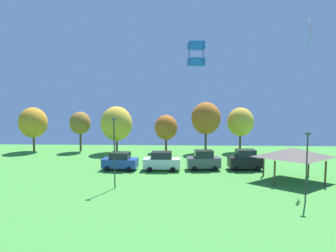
{
  "coord_description": "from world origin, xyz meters",
  "views": [
    {
      "loc": [
        -1.13,
        3.07,
        8.75
      ],
      "look_at": [
        -1.69,
        17.66,
        7.47
      ],
      "focal_mm": 32.0,
      "sensor_mm": 36.0,
      "label": 1
    }
  ],
  "objects_px": {
    "kite_flying_0": "(310,26)",
    "light_post_1": "(114,149)",
    "treeline_tree_4": "(206,118)",
    "parked_car_leftmost": "(120,161)",
    "treeline_tree_3": "(166,128)",
    "light_post_0": "(307,163)",
    "parked_car_third_from_left": "(204,160)",
    "park_pavilion": "(293,153)",
    "treeline_tree_5": "(240,122)",
    "parked_car_rightmost_in_row": "(245,160)",
    "kite_flying_5": "(196,54)",
    "treeline_tree_2": "(116,124)",
    "treeline_tree_0": "(33,123)",
    "treeline_tree_1": "(80,123)",
    "parked_car_second_from_left": "(162,161)"
  },
  "relations": [
    {
      "from": "treeline_tree_0",
      "to": "treeline_tree_1",
      "type": "distance_m",
      "value": 7.98
    },
    {
      "from": "kite_flying_0",
      "to": "treeline_tree_5",
      "type": "distance_m",
      "value": 20.44
    },
    {
      "from": "park_pavilion",
      "to": "treeline_tree_4",
      "type": "bearing_deg",
      "value": 115.36
    },
    {
      "from": "kite_flying_5",
      "to": "park_pavilion",
      "type": "distance_m",
      "value": 18.0
    },
    {
      "from": "kite_flying_5",
      "to": "park_pavilion",
      "type": "xyz_separation_m",
      "value": [
        11.11,
        11.03,
        -8.87
      ]
    },
    {
      "from": "treeline_tree_3",
      "to": "park_pavilion",
      "type": "bearing_deg",
      "value": -50.27
    },
    {
      "from": "light_post_1",
      "to": "treeline_tree_0",
      "type": "relative_size",
      "value": 0.94
    },
    {
      "from": "light_post_1",
      "to": "treeline_tree_1",
      "type": "bearing_deg",
      "value": 116.35
    },
    {
      "from": "kite_flying_5",
      "to": "parked_car_second_from_left",
      "type": "xyz_separation_m",
      "value": [
        -3.32,
        15.14,
        -10.79
      ]
    },
    {
      "from": "treeline_tree_0",
      "to": "treeline_tree_5",
      "type": "relative_size",
      "value": 1.0
    },
    {
      "from": "parked_car_third_from_left",
      "to": "park_pavilion",
      "type": "relative_size",
      "value": 0.64
    },
    {
      "from": "light_post_0",
      "to": "treeline_tree_1",
      "type": "relative_size",
      "value": 0.9
    },
    {
      "from": "kite_flying_0",
      "to": "light_post_0",
      "type": "relative_size",
      "value": 0.54
    },
    {
      "from": "treeline_tree_1",
      "to": "treeline_tree_3",
      "type": "distance_m",
      "value": 14.56
    },
    {
      "from": "kite_flying_0",
      "to": "parked_car_leftmost",
      "type": "relative_size",
      "value": 0.73
    },
    {
      "from": "treeline_tree_4",
      "to": "parked_car_leftmost",
      "type": "bearing_deg",
      "value": -133.16
    },
    {
      "from": "treeline_tree_4",
      "to": "park_pavilion",
      "type": "bearing_deg",
      "value": -64.64
    },
    {
      "from": "treeline_tree_0",
      "to": "treeline_tree_1",
      "type": "height_order",
      "value": "treeline_tree_0"
    },
    {
      "from": "light_post_1",
      "to": "treeline_tree_5",
      "type": "height_order",
      "value": "treeline_tree_5"
    },
    {
      "from": "kite_flying_0",
      "to": "treeline_tree_5",
      "type": "xyz_separation_m",
      "value": [
        -3.88,
        16.36,
        -11.63
      ]
    },
    {
      "from": "kite_flying_5",
      "to": "treeline_tree_5",
      "type": "height_order",
      "value": "kite_flying_5"
    },
    {
      "from": "kite_flying_5",
      "to": "parked_car_rightmost_in_row",
      "type": "distance_m",
      "value": 20.49
    },
    {
      "from": "treeline_tree_3",
      "to": "light_post_0",
      "type": "bearing_deg",
      "value": -62.24
    },
    {
      "from": "parked_car_third_from_left",
      "to": "treeline_tree_5",
      "type": "xyz_separation_m",
      "value": [
        7.12,
        13.06,
        3.85
      ]
    },
    {
      "from": "park_pavilion",
      "to": "treeline_tree_5",
      "type": "relative_size",
      "value": 0.88
    },
    {
      "from": "kite_flying_0",
      "to": "light_post_1",
      "type": "distance_m",
      "value": 24.59
    },
    {
      "from": "parked_car_rightmost_in_row",
      "to": "kite_flying_5",
      "type": "bearing_deg",
      "value": -117.52
    },
    {
      "from": "kite_flying_0",
      "to": "treeline_tree_3",
      "type": "bearing_deg",
      "value": 135.42
    },
    {
      "from": "kite_flying_5",
      "to": "light_post_0",
      "type": "xyz_separation_m",
      "value": [
        9.56,
        3.88,
        -8.53
      ]
    },
    {
      "from": "kite_flying_0",
      "to": "park_pavilion",
      "type": "relative_size",
      "value": 0.49
    },
    {
      "from": "parked_car_third_from_left",
      "to": "treeline_tree_2",
      "type": "relative_size",
      "value": 0.55
    },
    {
      "from": "parked_car_leftmost",
      "to": "parked_car_rightmost_in_row",
      "type": "bearing_deg",
      "value": 7.7
    },
    {
      "from": "parked_car_third_from_left",
      "to": "light_post_1",
      "type": "relative_size",
      "value": 0.6
    },
    {
      "from": "parked_car_rightmost_in_row",
      "to": "light_post_0",
      "type": "bearing_deg",
      "value": -82.06
    },
    {
      "from": "light_post_1",
      "to": "treeline_tree_4",
      "type": "distance_m",
      "value": 23.03
    },
    {
      "from": "parked_car_second_from_left",
      "to": "light_post_1",
      "type": "xyz_separation_m",
      "value": [
        -4.19,
        -7.71,
        2.75
      ]
    },
    {
      "from": "treeline_tree_0",
      "to": "treeline_tree_4",
      "type": "distance_m",
      "value": 29.1
    },
    {
      "from": "kite_flying_0",
      "to": "treeline_tree_3",
      "type": "xyz_separation_m",
      "value": [
        -16.28,
        16.05,
        -12.57
      ]
    },
    {
      "from": "treeline_tree_0",
      "to": "kite_flying_5",
      "type": "bearing_deg",
      "value": -47.47
    },
    {
      "from": "parked_car_leftmost",
      "to": "light_post_0",
      "type": "bearing_deg",
      "value": -27.01
    },
    {
      "from": "parked_car_leftmost",
      "to": "parked_car_third_from_left",
      "type": "height_order",
      "value": "parked_car_third_from_left"
    },
    {
      "from": "park_pavilion",
      "to": "treeline_tree_3",
      "type": "relative_size",
      "value": 1.06
    },
    {
      "from": "parked_car_rightmost_in_row",
      "to": "treeline_tree_4",
      "type": "height_order",
      "value": "treeline_tree_4"
    },
    {
      "from": "parked_car_third_from_left",
      "to": "park_pavilion",
      "type": "xyz_separation_m",
      "value": [
        9.21,
        -4.7,
        1.88
      ]
    },
    {
      "from": "treeline_tree_0",
      "to": "treeline_tree_5",
      "type": "distance_m",
      "value": 34.93
    },
    {
      "from": "parked_car_second_from_left",
      "to": "treeline_tree_4",
      "type": "relative_size",
      "value": 0.54
    },
    {
      "from": "kite_flying_5",
      "to": "light_post_1",
      "type": "relative_size",
      "value": 0.25
    },
    {
      "from": "treeline_tree_2",
      "to": "park_pavilion",
      "type": "bearing_deg",
      "value": -36.03
    },
    {
      "from": "kite_flying_5",
      "to": "light_post_1",
      "type": "height_order",
      "value": "kite_flying_5"
    },
    {
      "from": "treeline_tree_1",
      "to": "kite_flying_5",
      "type": "bearing_deg",
      "value": -57.8
    }
  ]
}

